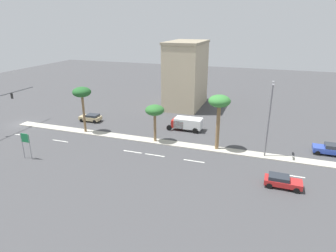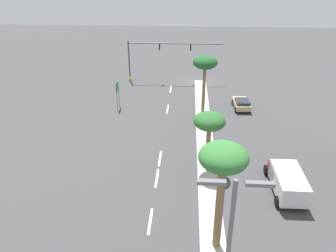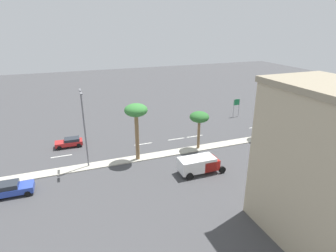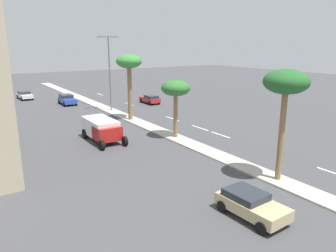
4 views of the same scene
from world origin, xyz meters
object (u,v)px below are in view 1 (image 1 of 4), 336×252
palm_tree_left (155,111)px  street_lamp_inboard (269,114)px  sedan_red_center (282,181)px  palm_tree_leading (219,104)px  palm_tree_rear (82,93)px  sedan_tan_left (91,117)px  box_truck (186,123)px  directional_road_sign (25,141)px  commercial_building (186,75)px  sedan_blue_mid (331,149)px

palm_tree_left → street_lamp_inboard: 15.83m
sedan_red_center → street_lamp_inboard: bearing=-164.9°
palm_tree_leading → palm_tree_rear: bearing=-89.4°
street_lamp_inboard → palm_tree_leading: bearing=-92.9°
palm_tree_leading → street_lamp_inboard: size_ratio=0.78×
sedan_tan_left → box_truck: 17.50m
directional_road_sign → commercial_building: size_ratio=0.26×
directional_road_sign → palm_tree_rear: 11.72m
directional_road_sign → box_truck: directional_road_sign is taller
palm_tree_left → sedan_blue_mid: 24.79m
directional_road_sign → sedan_red_center: bearing=96.2°
commercial_building → palm_tree_rear: commercial_building is taller
palm_tree_rear → sedan_tan_left: 8.02m
box_truck → sedan_blue_mid: bearing=82.3°
palm_tree_leading → box_truck: 10.39m
sedan_red_center → sedan_blue_mid: bearing=149.9°
palm_tree_rear → sedan_red_center: 31.48m
sedan_blue_mid → street_lamp_inboard: bearing=-66.6°
palm_tree_leading → sedan_red_center: 12.95m
box_truck → sedan_red_center: bearing=46.9°
commercial_building → box_truck: bearing=15.9°
sedan_tan_left → box_truck: box_truck is taller
palm_tree_rear → palm_tree_left: bearing=90.0°
sedan_blue_mid → sedan_tan_left: size_ratio=1.08×
directional_road_sign → box_truck: size_ratio=0.62×
palm_tree_leading → sedan_tan_left: 24.96m
directional_road_sign → commercial_building: (-31.48, 12.68, 4.21)m
palm_tree_left → box_truck: (-6.41, 2.97, -3.62)m
palm_tree_leading → sedan_blue_mid: (-3.31, 14.92, -5.88)m
palm_tree_left → street_lamp_inboard: (0.08, 15.79, 1.14)m
sedan_blue_mid → box_truck: 21.42m
commercial_building → directional_road_sign: bearing=-21.9°
palm_tree_rear → box_truck: palm_tree_rear is taller
sedan_tan_left → street_lamp_inboard: bearing=80.3°
sedan_red_center → commercial_building: bearing=-146.1°
palm_tree_left → sedan_tan_left: (-5.09, -14.48, -4.08)m
palm_tree_left → palm_tree_leading: (-0.24, 9.27, 1.87)m
sedan_red_center → box_truck: box_truck is taller
palm_tree_left → commercial_building: bearing=-177.0°
palm_tree_rear → palm_tree_leading: (-0.24, 21.51, 0.18)m
directional_road_sign → palm_tree_left: size_ratio=0.63×
sedan_red_center → box_truck: 20.32m
sedan_tan_left → sedan_red_center: bearing=68.7°
sedan_tan_left → box_truck: bearing=94.3°
street_lamp_inboard → sedan_red_center: size_ratio=2.53×
palm_tree_left → box_truck: bearing=155.1°
commercial_building → sedan_red_center: 34.32m
sedan_blue_mid → sedan_tan_left: 38.71m
box_truck → palm_tree_leading: bearing=45.6°
commercial_building → street_lamp_inboard: (20.64, 16.85, -0.79)m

